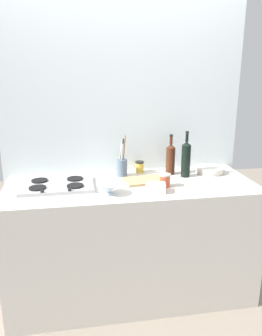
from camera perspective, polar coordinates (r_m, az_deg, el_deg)
name	(u,v)px	position (r m, az deg, el deg)	size (l,w,h in m)	color
ground_plane	(131,290)	(2.85, 0.00, -20.05)	(6.00, 6.00, 0.00)	gray
counter_block	(131,240)	(2.61, 0.00, -12.09)	(1.80, 0.70, 0.90)	beige
backsplash_panel	(123,137)	(2.72, -1.34, 5.32)	(1.90, 0.06, 2.34)	silver
stovetop_hob	(57,185)	(2.42, -12.44, -2.85)	(0.50, 0.35, 0.04)	#B2B2B7
plate_stack	(210,170)	(2.75, 13.22, -0.34)	(0.22, 0.22, 0.05)	silver
wine_bottle_leftmost	(186,159)	(2.59, 9.32, 1.58)	(0.07, 0.07, 0.35)	black
wine_bottle_mid_left	(170,159)	(2.64, 6.72, 1.59)	(0.07, 0.07, 0.32)	#472314
mixing_bowl	(108,189)	(2.22, -3.93, -3.53)	(0.16, 0.16, 0.07)	silver
butter_dish	(156,188)	(2.27, 4.19, -3.37)	(0.13, 0.10, 0.06)	silver
utensil_crock	(122,166)	(2.58, -1.56, 0.30)	(0.08, 0.08, 0.32)	slate
condiment_jar_front	(140,167)	(2.68, 1.46, 0.21)	(0.07, 0.07, 0.09)	gold
condiment_jar_rear	(165,180)	(2.37, 5.80, -2.09)	(0.08, 0.08, 0.09)	#C64C2D
cutting_board	(144,180)	(2.48, 2.23, -2.11)	(0.29, 0.19, 0.02)	tan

